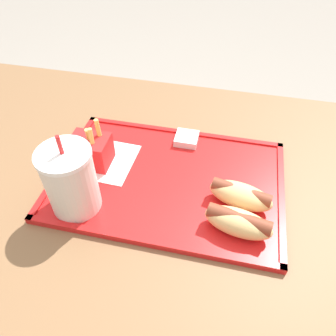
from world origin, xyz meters
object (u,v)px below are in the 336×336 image
(hot_dog_near, at_px, (241,196))
(sauce_cup_mayo, at_px, (187,138))
(hot_dog_far, at_px, (238,222))
(soda_cup, at_px, (71,181))
(fries_carton, at_px, (91,151))

(hot_dog_near, relative_size, sauce_cup_mayo, 2.50)
(hot_dog_far, relative_size, hot_dog_near, 0.99)
(soda_cup, relative_size, sauce_cup_mayo, 3.28)
(hot_dog_far, distance_m, sauce_cup_mayo, 0.25)
(soda_cup, xyz_separation_m, hot_dog_near, (-0.30, -0.07, -0.04))
(hot_dog_near, bearing_deg, sauce_cup_mayo, -50.92)
(hot_dog_far, distance_m, hot_dog_near, 0.06)
(fries_carton, xyz_separation_m, sauce_cup_mayo, (-0.18, -0.11, -0.02))
(soda_cup, height_order, hot_dog_far, soda_cup)
(hot_dog_far, distance_m, fries_carton, 0.33)
(soda_cup, relative_size, hot_dog_far, 1.32)
(hot_dog_near, distance_m, fries_carton, 0.31)
(soda_cup, distance_m, fries_carton, 0.12)
(fries_carton, bearing_deg, soda_cup, 96.85)
(soda_cup, xyz_separation_m, fries_carton, (0.01, -0.11, -0.03))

